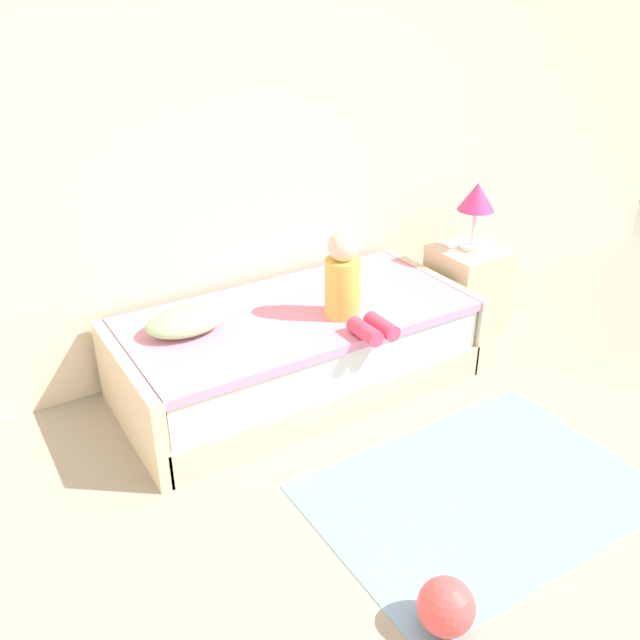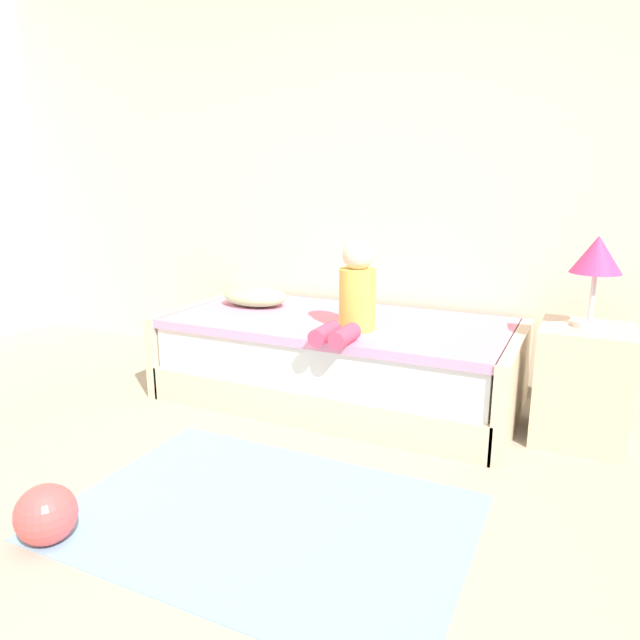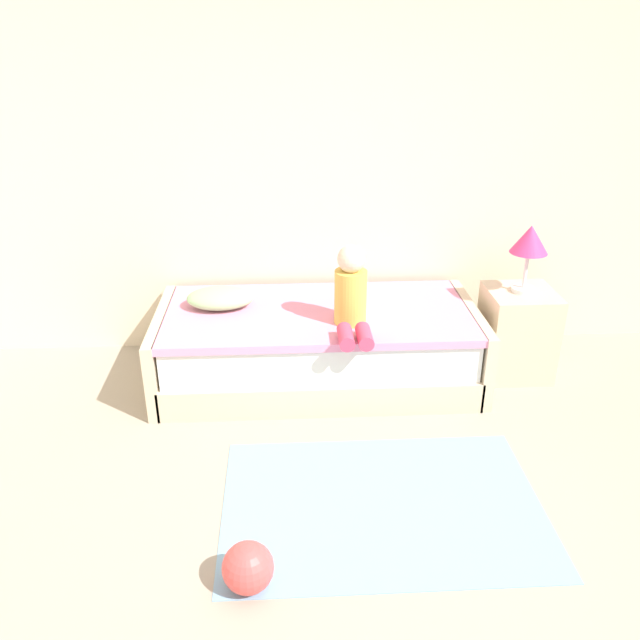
# 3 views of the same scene
# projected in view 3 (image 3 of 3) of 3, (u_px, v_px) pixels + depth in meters

# --- Properties ---
(ground_plane) EXTENTS (9.20, 9.20, 0.00)m
(ground_plane) POSITION_uv_depth(u_px,v_px,m) (442.00, 621.00, 2.61)
(ground_plane) COLOR #9E9384
(wall_rear) EXTENTS (7.20, 0.10, 2.90)m
(wall_rear) POSITION_uv_depth(u_px,v_px,m) (372.00, 145.00, 4.36)
(wall_rear) COLOR beige
(wall_rear) RESTS_ON ground
(bed) EXTENTS (2.11, 1.00, 0.50)m
(bed) POSITION_uv_depth(u_px,v_px,m) (318.00, 345.00, 4.30)
(bed) COLOR beige
(bed) RESTS_ON ground
(nightstand) EXTENTS (0.44, 0.44, 0.60)m
(nightstand) POSITION_uv_depth(u_px,v_px,m) (517.00, 333.00, 4.35)
(nightstand) COLOR beige
(nightstand) RESTS_ON ground
(table_lamp) EXTENTS (0.24, 0.24, 0.45)m
(table_lamp) POSITION_uv_depth(u_px,v_px,m) (530.00, 243.00, 4.09)
(table_lamp) COLOR silver
(table_lamp) RESTS_ON nightstand
(child_figure) EXTENTS (0.20, 0.51, 0.50)m
(child_figure) POSITION_uv_depth(u_px,v_px,m) (351.00, 295.00, 3.91)
(child_figure) COLOR gold
(child_figure) RESTS_ON bed
(pillow) EXTENTS (0.44, 0.30, 0.13)m
(pillow) POSITION_uv_depth(u_px,v_px,m) (220.00, 298.00, 4.22)
(pillow) COLOR #99CC8C
(pillow) RESTS_ON bed
(toy_ball) EXTENTS (0.22, 0.22, 0.22)m
(toy_ball) POSITION_uv_depth(u_px,v_px,m) (248.00, 568.00, 2.72)
(toy_ball) COLOR #E54C4C
(toy_ball) RESTS_ON ground
(area_rug) EXTENTS (1.60, 1.10, 0.01)m
(area_rug) POSITION_uv_depth(u_px,v_px,m) (382.00, 505.00, 3.24)
(area_rug) COLOR #7AA8CC
(area_rug) RESTS_ON ground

